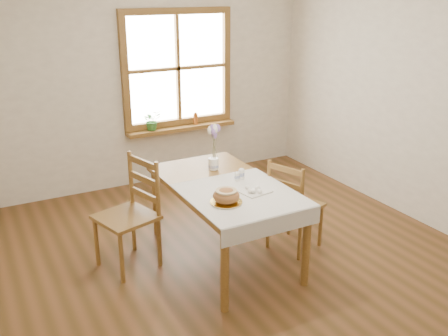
# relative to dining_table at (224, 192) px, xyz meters

# --- Properties ---
(ground) EXTENTS (5.00, 5.00, 0.00)m
(ground) POSITION_rel_dining_table_xyz_m (0.00, -0.30, -0.66)
(ground) COLOR brown
(ground) RESTS_ON ground
(room_walls) EXTENTS (4.60, 5.10, 2.65)m
(room_walls) POSITION_rel_dining_table_xyz_m (0.00, -0.30, 1.04)
(room_walls) COLOR #EFE5CF
(room_walls) RESTS_ON ground
(window) EXTENTS (1.46, 0.08, 1.46)m
(window) POSITION_rel_dining_table_xyz_m (0.50, 2.17, 0.79)
(window) COLOR brown
(window) RESTS_ON ground
(window_sill) EXTENTS (1.46, 0.20, 0.05)m
(window_sill) POSITION_rel_dining_table_xyz_m (0.50, 2.10, 0.03)
(window_sill) COLOR brown
(window_sill) RESTS_ON ground
(dining_table) EXTENTS (0.90, 1.60, 0.75)m
(dining_table) POSITION_rel_dining_table_xyz_m (0.00, 0.00, 0.00)
(dining_table) COLOR brown
(dining_table) RESTS_ON ground
(table_linen) EXTENTS (0.91, 0.99, 0.01)m
(table_linen) POSITION_rel_dining_table_xyz_m (0.00, -0.30, 0.09)
(table_linen) COLOR silver
(table_linen) RESTS_ON dining_table
(chair_left) EXTENTS (0.61, 0.59, 1.01)m
(chair_left) POSITION_rel_dining_table_xyz_m (-0.84, 0.28, -0.16)
(chair_left) COLOR brown
(chair_left) RESTS_ON ground
(chair_right) EXTENTS (0.57, 0.56, 0.92)m
(chair_right) POSITION_rel_dining_table_xyz_m (0.70, -0.15, -0.21)
(chair_right) COLOR brown
(chair_right) RESTS_ON ground
(bread_plate) EXTENTS (0.29, 0.29, 0.01)m
(bread_plate) POSITION_rel_dining_table_xyz_m (-0.20, -0.41, 0.10)
(bread_plate) COLOR white
(bread_plate) RESTS_ON table_linen
(bread_loaf) EXTENTS (0.22, 0.22, 0.12)m
(bread_loaf) POSITION_rel_dining_table_xyz_m (-0.20, -0.41, 0.17)
(bread_loaf) COLOR brown
(bread_loaf) RESTS_ON bread_plate
(egg_napkin) EXTENTS (0.27, 0.24, 0.01)m
(egg_napkin) POSITION_rel_dining_table_xyz_m (0.13, -0.32, 0.10)
(egg_napkin) COLOR silver
(egg_napkin) RESTS_ON table_linen
(eggs) EXTENTS (0.21, 0.20, 0.04)m
(eggs) POSITION_rel_dining_table_xyz_m (0.13, -0.32, 0.13)
(eggs) COLOR white
(eggs) RESTS_ON egg_napkin
(salt_shaker) EXTENTS (0.06, 0.06, 0.09)m
(salt_shaker) POSITION_rel_dining_table_xyz_m (0.13, -0.02, 0.14)
(salt_shaker) COLOR white
(salt_shaker) RESTS_ON table_linen
(pepper_shaker) EXTENTS (0.07, 0.07, 0.11)m
(pepper_shaker) POSITION_rel_dining_table_xyz_m (0.19, 0.01, 0.15)
(pepper_shaker) COLOR white
(pepper_shaker) RESTS_ON table_linen
(flower_vase) EXTENTS (0.11, 0.11, 0.11)m
(flower_vase) POSITION_rel_dining_table_xyz_m (0.08, 0.36, 0.14)
(flower_vase) COLOR white
(flower_vase) RESTS_ON dining_table
(lavender_bouquet) EXTENTS (0.18, 0.18, 0.33)m
(lavender_bouquet) POSITION_rel_dining_table_xyz_m (0.08, 0.36, 0.36)
(lavender_bouquet) COLOR #77579B
(lavender_bouquet) RESTS_ON flower_vase
(potted_plant) EXTENTS (0.27, 0.29, 0.19)m
(potted_plant) POSITION_rel_dining_table_xyz_m (0.10, 2.10, 0.15)
(potted_plant) COLOR #316D2B
(potted_plant) RESTS_ON window_sill
(amber_bottle) EXTENTS (0.06, 0.06, 0.16)m
(amber_bottle) POSITION_rel_dining_table_xyz_m (0.70, 2.10, 0.13)
(amber_bottle) COLOR #B25B20
(amber_bottle) RESTS_ON window_sill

